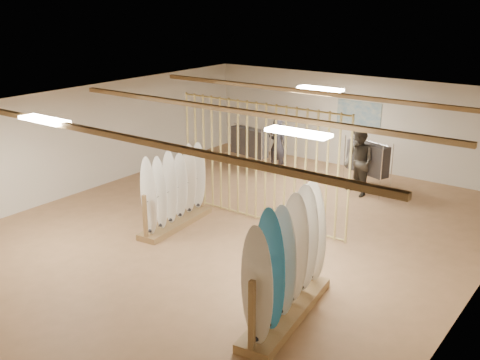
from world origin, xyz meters
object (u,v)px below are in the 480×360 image
Objects in this scene: clothing_rack_b at (368,158)px; shopper_a at (278,142)px; rack_left at (175,201)px; clothing_rack_a at (250,142)px; shopper_b at (359,158)px; rack_right at (287,278)px.

shopper_a is at bearing -160.37° from clothing_rack_b.
rack_left is 5.39m from clothing_rack_b.
clothing_rack_b is at bearing 14.51° from clothing_rack_a.
rack_left is at bearing -87.66° from shopper_b.
rack_right reaches higher than clothing_rack_b.
clothing_rack_a is at bearing 121.68° from rack_right.
shopper_a is (0.71, 0.43, 0.01)m from clothing_rack_a.
clothing_rack_b is at bearing 95.28° from rack_right.
clothing_rack_a is at bearing -148.59° from shopper_b.
rack_right is 7.99m from clothing_rack_a.
shopper_a is (-0.33, 4.80, 0.32)m from rack_left.
clothing_rack_a is at bearing -153.31° from clothing_rack_b.
clothing_rack_b is 2.86m from shopper_a.
clothing_rack_b is 0.39m from shopper_b.
shopper_b is at bearing 55.37° from rack_left.
clothing_rack_b is 0.77× the size of shopper_a.
rack_right is 6.37m from shopper_b.
rack_left is 1.59× the size of clothing_rack_a.
shopper_a is (-2.86, 0.05, -0.01)m from clothing_rack_b.
clothing_rack_b is at bearing 177.40° from shopper_a.
shopper_b reaches higher than rack_left.
shopper_a is (-4.39, 6.58, 0.22)m from rack_right.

